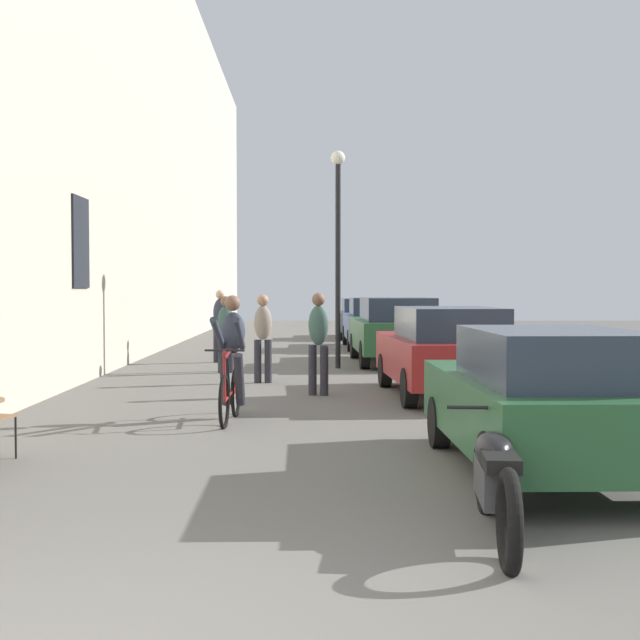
{
  "coord_description": "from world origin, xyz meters",
  "views": [
    {
      "loc": [
        1.04,
        -3.88,
        1.8
      ],
      "look_at": [
        1.36,
        16.71,
        1.04
      ],
      "focal_mm": 47.86,
      "sensor_mm": 36.0,
      "label": 1
    }
  ],
  "objects_px": {
    "pedestrian_far": "(226,330)",
    "parked_car_nearest": "(542,399)",
    "parked_car_second": "(445,350)",
    "parked_motorcycle": "(496,481)",
    "parked_car_fifth": "(362,317)",
    "pedestrian_near": "(318,338)",
    "pedestrian_mid": "(263,333)",
    "cyclist_on_bicycle": "(231,361)",
    "pedestrian_furthest": "(220,321)",
    "street_lamp": "(338,231)",
    "parked_car_fourth": "(375,322)",
    "parked_car_third": "(395,329)"
  },
  "relations": [
    {
      "from": "cyclist_on_bicycle",
      "to": "parked_car_nearest",
      "type": "height_order",
      "value": "cyclist_on_bicycle"
    },
    {
      "from": "parked_car_second",
      "to": "cyclist_on_bicycle",
      "type": "bearing_deg",
      "value": -143.56
    },
    {
      "from": "pedestrian_far",
      "to": "parked_car_fourth",
      "type": "distance_m",
      "value": 8.43
    },
    {
      "from": "pedestrian_mid",
      "to": "parked_car_fifth",
      "type": "height_order",
      "value": "pedestrian_mid"
    },
    {
      "from": "pedestrian_mid",
      "to": "pedestrian_furthest",
      "type": "height_order",
      "value": "pedestrian_furthest"
    },
    {
      "from": "pedestrian_near",
      "to": "parked_car_nearest",
      "type": "xyz_separation_m",
      "value": [
        2.07,
        -6.2,
        -0.24
      ]
    },
    {
      "from": "parked_car_second",
      "to": "parked_car_third",
      "type": "height_order",
      "value": "parked_car_third"
    },
    {
      "from": "cyclist_on_bicycle",
      "to": "parked_car_nearest",
      "type": "bearing_deg",
      "value": -46.62
    },
    {
      "from": "cyclist_on_bicycle",
      "to": "parked_car_fifth",
      "type": "xyz_separation_m",
      "value": [
        3.04,
        19.49,
        -0.06
      ]
    },
    {
      "from": "pedestrian_mid",
      "to": "parked_car_nearest",
      "type": "bearing_deg",
      "value": -69.1
    },
    {
      "from": "pedestrian_far",
      "to": "parked_motorcycle",
      "type": "relative_size",
      "value": 0.77
    },
    {
      "from": "pedestrian_furthest",
      "to": "parked_car_fifth",
      "type": "distance_m",
      "value": 11.1
    },
    {
      "from": "pedestrian_mid",
      "to": "street_lamp",
      "type": "distance_m",
      "value": 3.99
    },
    {
      "from": "parked_car_nearest",
      "to": "parked_car_third",
      "type": "height_order",
      "value": "parked_car_third"
    },
    {
      "from": "pedestrian_furthest",
      "to": "street_lamp",
      "type": "xyz_separation_m",
      "value": [
        2.82,
        -1.57,
        2.11
      ]
    },
    {
      "from": "pedestrian_near",
      "to": "pedestrian_mid",
      "type": "relative_size",
      "value": 1.02
    },
    {
      "from": "parked_motorcycle",
      "to": "pedestrian_near",
      "type": "bearing_deg",
      "value": 98.1
    },
    {
      "from": "pedestrian_mid",
      "to": "parked_motorcycle",
      "type": "distance_m",
      "value": 10.4
    },
    {
      "from": "parked_car_second",
      "to": "pedestrian_furthest",
      "type": "bearing_deg",
      "value": 123.14
    },
    {
      "from": "parked_car_third",
      "to": "parked_car_fourth",
      "type": "relative_size",
      "value": 1.05
    },
    {
      "from": "street_lamp",
      "to": "cyclist_on_bicycle",
      "type": "bearing_deg",
      "value": -102.83
    },
    {
      "from": "street_lamp",
      "to": "parked_motorcycle",
      "type": "height_order",
      "value": "street_lamp"
    },
    {
      "from": "pedestrian_near",
      "to": "parked_car_fourth",
      "type": "height_order",
      "value": "pedestrian_near"
    },
    {
      "from": "parked_car_third",
      "to": "cyclist_on_bicycle",
      "type": "bearing_deg",
      "value": -109.73
    },
    {
      "from": "pedestrian_far",
      "to": "parked_car_fourth",
      "type": "xyz_separation_m",
      "value": [
        3.81,
        7.52,
        -0.13
      ]
    },
    {
      "from": "cyclist_on_bicycle",
      "to": "parked_car_fourth",
      "type": "distance_m",
      "value": 14.45
    },
    {
      "from": "cyclist_on_bicycle",
      "to": "parked_motorcycle",
      "type": "bearing_deg",
      "value": -66.52
    },
    {
      "from": "parked_car_second",
      "to": "parked_car_third",
      "type": "distance_m",
      "value": 6.32
    },
    {
      "from": "pedestrian_far",
      "to": "parked_car_nearest",
      "type": "relative_size",
      "value": 0.41
    },
    {
      "from": "pedestrian_near",
      "to": "street_lamp",
      "type": "height_order",
      "value": "street_lamp"
    },
    {
      "from": "street_lamp",
      "to": "parked_car_nearest",
      "type": "height_order",
      "value": "street_lamp"
    },
    {
      "from": "pedestrian_furthest",
      "to": "parked_car_fifth",
      "type": "relative_size",
      "value": 0.43
    },
    {
      "from": "parked_car_fifth",
      "to": "pedestrian_far",
      "type": "bearing_deg",
      "value": -106.2
    },
    {
      "from": "pedestrian_furthest",
      "to": "street_lamp",
      "type": "bearing_deg",
      "value": -29.1
    },
    {
      "from": "pedestrian_mid",
      "to": "parked_car_fourth",
      "type": "height_order",
      "value": "pedestrian_mid"
    },
    {
      "from": "parked_car_second",
      "to": "parked_car_fifth",
      "type": "relative_size",
      "value": 1.04
    },
    {
      "from": "parked_car_second",
      "to": "parked_motorcycle",
      "type": "relative_size",
      "value": 1.99
    },
    {
      "from": "pedestrian_mid",
      "to": "cyclist_on_bicycle",
      "type": "bearing_deg",
      "value": -92.38
    },
    {
      "from": "parked_car_nearest",
      "to": "parked_motorcycle",
      "type": "relative_size",
      "value": 1.87
    },
    {
      "from": "cyclist_on_bicycle",
      "to": "pedestrian_mid",
      "type": "xyz_separation_m",
      "value": [
        0.19,
        4.63,
        0.14
      ]
    },
    {
      "from": "street_lamp",
      "to": "parked_car_third",
      "type": "relative_size",
      "value": 1.09
    },
    {
      "from": "parked_car_nearest",
      "to": "parked_car_third",
      "type": "xyz_separation_m",
      "value": [
        -0.15,
        12.25,
        0.09
      ]
    },
    {
      "from": "parked_car_second",
      "to": "pedestrian_far",
      "type": "bearing_deg",
      "value": 134.12
    },
    {
      "from": "pedestrian_furthest",
      "to": "parked_car_fifth",
      "type": "height_order",
      "value": "pedestrian_furthest"
    },
    {
      "from": "pedestrian_mid",
      "to": "street_lamp",
      "type": "height_order",
      "value": "street_lamp"
    },
    {
      "from": "pedestrian_mid",
      "to": "parked_car_fourth",
      "type": "xyz_separation_m",
      "value": [
        2.91,
        9.48,
        -0.16
      ]
    },
    {
      "from": "parked_car_nearest",
      "to": "pedestrian_furthest",
      "type": "bearing_deg",
      "value": 109.05
    },
    {
      "from": "pedestrian_far",
      "to": "parked_car_second",
      "type": "xyz_separation_m",
      "value": [
        4.02,
        -4.15,
        -0.15
      ]
    },
    {
      "from": "street_lamp",
      "to": "parked_car_second",
      "type": "height_order",
      "value": "street_lamp"
    },
    {
      "from": "parked_car_nearest",
      "to": "pedestrian_near",
      "type": "bearing_deg",
      "value": 108.44
    }
  ]
}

